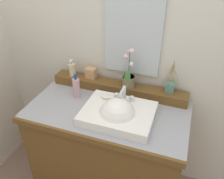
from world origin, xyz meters
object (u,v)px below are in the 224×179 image
at_px(sink_basin, 118,115).
at_px(trinket_box, 91,73).
at_px(potted_plant, 129,78).
at_px(reed_diffuser, 170,87).
at_px(soap_dispenser, 72,69).
at_px(soap_bar, 105,97).
at_px(lotion_bottle, 76,87).

xyz_separation_m(sink_basin, trinket_box, (-0.33, 0.33, 0.09)).
bearing_deg(trinket_box, potted_plant, -5.07).
xyz_separation_m(sink_basin, reed_diffuser, (0.29, 0.33, 0.08)).
xyz_separation_m(sink_basin, soap_dispenser, (-0.49, 0.31, 0.10)).
xyz_separation_m(potted_plant, reed_diffuser, (0.30, 0.04, -0.03)).
bearing_deg(sink_basin, reed_diffuser, 49.22).
bearing_deg(trinket_box, sink_basin, -43.81).
bearing_deg(sink_basin, soap_bar, 139.69).
bearing_deg(soap_dispenser, potted_plant, -1.53).
bearing_deg(trinket_box, lotion_bottle, -100.57).
height_order(sink_basin, soap_bar, sink_basin).
height_order(soap_bar, reed_diffuser, reed_diffuser).
distance_m(trinket_box, lotion_bottle, 0.19).
height_order(reed_diffuser, lotion_bottle, reed_diffuser).
bearing_deg(soap_dispenser, reed_diffuser, 1.71).
bearing_deg(soap_bar, soap_dispenser, 151.00).
bearing_deg(soap_bar, potted_plant, 59.08).
bearing_deg(trinket_box, soap_bar, -46.18).
height_order(soap_bar, trinket_box, trinket_box).
relative_size(sink_basin, potted_plant, 1.52).
bearing_deg(soap_dispenser, lotion_bottle, -54.96).
relative_size(sink_basin, reed_diffuser, 1.87).
bearing_deg(potted_plant, reed_diffuser, 6.75).
xyz_separation_m(trinket_box, lotion_bottle, (-0.04, -0.19, -0.03)).
relative_size(sink_basin, lotion_bottle, 2.44).
bearing_deg(lotion_bottle, reed_diffuser, 16.20).
relative_size(sink_basin, trinket_box, 5.68).
relative_size(soap_bar, soap_dispenser, 0.50).
bearing_deg(reed_diffuser, potted_plant, -173.25).
distance_m(sink_basin, lotion_bottle, 0.40).
bearing_deg(soap_bar, lotion_bottle, 172.51).
bearing_deg(trinket_box, reed_diffuser, 1.05).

